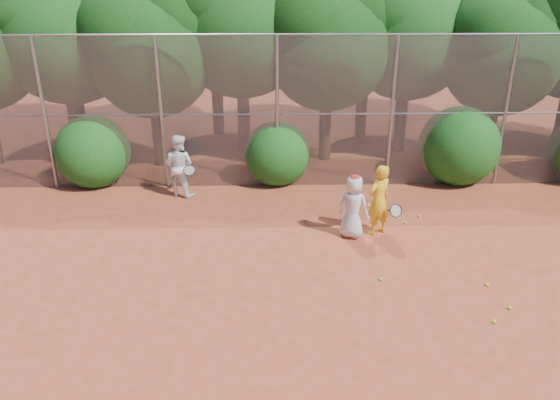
{
  "coord_description": "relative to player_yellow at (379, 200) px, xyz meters",
  "views": [
    {
      "loc": [
        -1.23,
        -7.88,
        5.68
      ],
      "look_at": [
        -1.0,
        2.5,
        1.1
      ],
      "focal_mm": 35.0,
      "sensor_mm": 36.0,
      "label": 1
    }
  ],
  "objects": [
    {
      "name": "ground",
      "position": [
        -1.2,
        -3.08,
        -0.82
      ],
      "size": [
        80.0,
        80.0,
        0.0
      ],
      "primitive_type": "plane",
      "color": "#973C22",
      "rests_on": "ground"
    },
    {
      "name": "fence_back",
      "position": [
        -1.32,
        2.92,
        1.24
      ],
      "size": [
        20.05,
        0.09,
        4.03
      ],
      "color": "gray",
      "rests_on": "ground"
    },
    {
      "name": "tree_1",
      "position": [
        -8.14,
        5.46,
        3.35
      ],
      "size": [
        4.64,
        4.03,
        6.35
      ],
      "color": "black",
      "rests_on": "ground"
    },
    {
      "name": "tree_2",
      "position": [
        -5.65,
        4.75,
        2.77
      ],
      "size": [
        3.99,
        3.47,
        5.47
      ],
      "color": "black",
      "rests_on": "ground"
    },
    {
      "name": "tree_3",
      "position": [
        -3.14,
        5.76,
        3.58
      ],
      "size": [
        4.89,
        4.26,
        6.7
      ],
      "color": "black",
      "rests_on": "ground"
    },
    {
      "name": "tree_4",
      "position": [
        -0.64,
        5.15,
        2.94
      ],
      "size": [
        4.19,
        3.64,
        5.73
      ],
      "color": "black",
      "rests_on": "ground"
    },
    {
      "name": "tree_5",
      "position": [
        1.86,
        5.96,
        3.23
      ],
      "size": [
        4.51,
        3.92,
        6.17
      ],
      "color": "black",
      "rests_on": "ground"
    },
    {
      "name": "tree_6",
      "position": [
        4.35,
        4.95,
        2.65
      ],
      "size": [
        3.86,
        3.36,
        5.29
      ],
      "color": "black",
      "rests_on": "ground"
    },
    {
      "name": "tree_9",
      "position": [
        -9.14,
        7.76,
        3.52
      ],
      "size": [
        4.83,
        4.2,
        6.62
      ],
      "color": "black",
      "rests_on": "ground"
    },
    {
      "name": "tree_11",
      "position": [
        0.86,
        7.56,
        3.35
      ],
      "size": [
        4.64,
        4.03,
        6.35
      ],
      "color": "black",
      "rests_on": "ground"
    },
    {
      "name": "bush_0",
      "position": [
        -7.2,
        3.22,
        0.18
      ],
      "size": [
        2.0,
        2.0,
        2.0
      ],
      "primitive_type": "sphere",
      "color": "#124813",
      "rests_on": "ground"
    },
    {
      "name": "bush_1",
      "position": [
        -2.2,
        3.22,
        0.08
      ],
      "size": [
        1.8,
        1.8,
        1.8
      ],
      "primitive_type": "sphere",
      "color": "#124813",
      "rests_on": "ground"
    },
    {
      "name": "bush_2",
      "position": [
        2.8,
        3.22,
        0.28
      ],
      "size": [
        2.2,
        2.2,
        2.2
      ],
      "primitive_type": "sphere",
      "color": "#124813",
      "rests_on": "ground"
    },
    {
      "name": "player_yellow",
      "position": [
        0.0,
        0.0,
        0.0
      ],
      "size": [
        0.87,
        0.65,
        1.63
      ],
      "rotation": [
        0.0,
        0.0,
        3.71
      ],
      "color": "gold",
      "rests_on": "ground"
    },
    {
      "name": "player_teen",
      "position": [
        -0.58,
        -0.13,
        -0.09
      ],
      "size": [
        0.84,
        0.75,
        1.47
      ],
      "rotation": [
        0.0,
        0.0,
        2.61
      ],
      "color": "silver",
      "rests_on": "ground"
    },
    {
      "name": "player_white",
      "position": [
        -4.74,
        2.32,
        0.01
      ],
      "size": [
        0.97,
        0.88,
        1.64
      ],
      "rotation": [
        0.0,
        0.0,
        2.76
      ],
      "color": "white",
      "rests_on": "ground"
    },
    {
      "name": "ball_0",
      "position": [
        1.82,
        -2.99,
        -0.78
      ],
      "size": [
        0.07,
        0.07,
        0.07
      ],
      "primitive_type": "sphere",
      "color": "#CAE529",
      "rests_on": "ground"
    },
    {
      "name": "ball_1",
      "position": [
        0.76,
        0.47,
        -0.78
      ],
      "size": [
        0.07,
        0.07,
        0.07
      ],
      "primitive_type": "sphere",
      "color": "#CAE529",
      "rests_on": "ground"
    },
    {
      "name": "ball_2",
      "position": [
        1.39,
        -3.38,
        -0.78
      ],
      "size": [
        0.07,
        0.07,
        0.07
      ],
      "primitive_type": "sphere",
      "color": "#CAE529",
      "rests_on": "ground"
    },
    {
      "name": "ball_3",
      "position": [
        1.7,
        -2.23,
        -0.78
      ],
      "size": [
        0.07,
        0.07,
        0.07
      ],
      "primitive_type": "sphere",
      "color": "#CAE529",
      "rests_on": "ground"
    },
    {
      "name": "ball_4",
      "position": [
        -0.28,
        -1.99,
        -0.78
      ],
      "size": [
        0.07,
        0.07,
        0.07
      ],
      "primitive_type": "sphere",
      "color": "#CAE529",
      "rests_on": "ground"
    },
    {
      "name": "ball_5",
      "position": [
        1.18,
        0.78,
        -0.78
      ],
      "size": [
        0.07,
        0.07,
        0.07
      ],
      "primitive_type": "sphere",
      "color": "#CAE529",
      "rests_on": "ground"
    }
  ]
}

